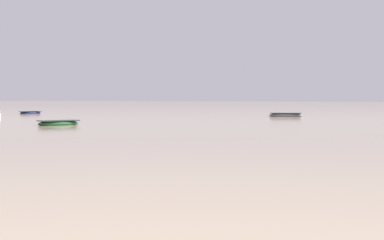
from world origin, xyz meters
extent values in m
ellipsoid|color=#23602D|center=(-7.86, 36.18, 0.14)|extent=(2.49, 4.10, 0.61)
cube|color=#33383F|center=(-7.86, 36.18, 0.40)|extent=(2.37, 3.79, 0.08)
cube|color=#33383F|center=(-7.86, 36.18, 0.31)|extent=(1.21, 0.61, 0.06)
ellipsoid|color=gray|center=(-1.65, 70.45, 0.15)|extent=(4.55, 2.98, 0.68)
cube|color=#33383F|center=(-1.65, 70.45, 0.44)|extent=(4.22, 2.82, 0.09)
cube|color=#33383F|center=(-1.65, 70.45, 0.34)|extent=(0.75, 1.33, 0.07)
ellipsoid|color=navy|center=(-40.22, 62.51, 0.12)|extent=(2.05, 3.62, 0.54)
cube|color=black|center=(-40.22, 62.51, 0.35)|extent=(1.96, 3.35, 0.07)
cube|color=black|center=(-40.22, 62.51, 0.27)|extent=(1.07, 0.49, 0.05)
camera|label=1|loc=(31.49, -3.02, 2.36)|focal=57.93mm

